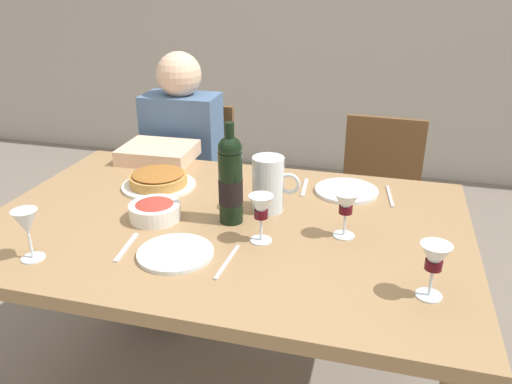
% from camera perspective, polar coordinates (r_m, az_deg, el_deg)
% --- Properties ---
extents(dining_table, '(1.50, 1.00, 0.76)m').
position_cam_1_polar(dining_table, '(1.65, -3.42, -6.02)').
color(dining_table, '#9E7A51').
rests_on(dining_table, ground).
extents(wine_bottle, '(0.08, 0.08, 0.32)m').
position_cam_1_polar(wine_bottle, '(1.55, -2.85, 1.38)').
color(wine_bottle, black).
rests_on(wine_bottle, dining_table).
extents(water_pitcher, '(0.16, 0.10, 0.18)m').
position_cam_1_polar(water_pitcher, '(1.64, 1.39, 0.54)').
color(water_pitcher, silver).
rests_on(water_pitcher, dining_table).
extents(baked_tart, '(0.27, 0.27, 0.06)m').
position_cam_1_polar(baked_tart, '(1.88, -10.85, 1.37)').
color(baked_tart, white).
rests_on(baked_tart, dining_table).
extents(salad_bowl, '(0.16, 0.16, 0.06)m').
position_cam_1_polar(salad_bowl, '(1.63, -11.24, -1.96)').
color(salad_bowl, white).
rests_on(salad_bowl, dining_table).
extents(wine_glass_left_diner, '(0.07, 0.07, 0.14)m').
position_cam_1_polar(wine_glass_left_diner, '(1.44, 0.57, -1.96)').
color(wine_glass_left_diner, silver).
rests_on(wine_glass_left_diner, dining_table).
extents(wine_glass_right_diner, '(0.07, 0.07, 0.15)m').
position_cam_1_polar(wine_glass_right_diner, '(1.48, -24.27, -3.34)').
color(wine_glass_right_diner, silver).
rests_on(wine_glass_right_diner, dining_table).
extents(wine_glass_centre, '(0.07, 0.07, 0.14)m').
position_cam_1_polar(wine_glass_centre, '(1.49, 10.02, -1.52)').
color(wine_glass_centre, silver).
rests_on(wine_glass_centre, dining_table).
extents(wine_glass_spare, '(0.07, 0.07, 0.14)m').
position_cam_1_polar(wine_glass_spare, '(1.27, 19.31, -7.18)').
color(wine_glass_spare, silver).
rests_on(wine_glass_spare, dining_table).
extents(dinner_plate_left_setting, '(0.21, 0.21, 0.01)m').
position_cam_1_polar(dinner_plate_left_setting, '(1.43, -8.99, -6.76)').
color(dinner_plate_left_setting, silver).
rests_on(dinner_plate_left_setting, dining_table).
extents(dinner_plate_right_setting, '(0.22, 0.22, 0.01)m').
position_cam_1_polar(dinner_plate_right_setting, '(1.83, 10.08, 0.14)').
color(dinner_plate_right_setting, silver).
rests_on(dinner_plate_right_setting, dining_table).
extents(fork_left_setting, '(0.03, 0.16, 0.00)m').
position_cam_1_polar(fork_left_setting, '(1.50, -14.28, -6.00)').
color(fork_left_setting, silver).
rests_on(fork_left_setting, dining_table).
extents(knife_left_setting, '(0.02, 0.18, 0.00)m').
position_cam_1_polar(knife_left_setting, '(1.39, -3.23, -7.77)').
color(knife_left_setting, silver).
rests_on(knife_left_setting, dining_table).
extents(knife_right_setting, '(0.03, 0.18, 0.00)m').
position_cam_1_polar(knife_right_setting, '(1.83, 14.74, -0.44)').
color(knife_right_setting, silver).
rests_on(knife_right_setting, dining_table).
extents(spoon_right_setting, '(0.03, 0.16, 0.00)m').
position_cam_1_polar(spoon_right_setting, '(1.85, 5.45, 0.53)').
color(spoon_right_setting, silver).
rests_on(spoon_right_setting, dining_table).
extents(chair_left, '(0.41, 0.41, 0.87)m').
position_cam_1_polar(chair_left, '(2.60, -6.88, 1.09)').
color(chair_left, brown).
rests_on(chair_left, ground).
extents(diner_left, '(0.35, 0.51, 1.16)m').
position_cam_1_polar(diner_left, '(2.35, -8.96, 1.64)').
color(diner_left, '#4C6B93').
rests_on(diner_left, ground).
extents(chair_right, '(0.42, 0.42, 0.87)m').
position_cam_1_polar(chair_right, '(2.43, 13.42, -1.05)').
color(chair_right, brown).
rests_on(chair_right, ground).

